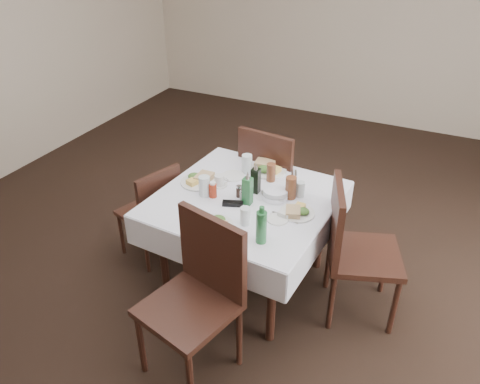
{
  "coord_description": "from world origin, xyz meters",
  "views": [
    {
      "loc": [
        1.24,
        -2.67,
        2.5
      ],
      "look_at": [
        0.03,
        -0.15,
        0.8
      ],
      "focal_mm": 35.0,
      "sensor_mm": 36.0,
      "label": 1
    }
  ],
  "objects_px": {
    "chair_east": "(351,244)",
    "oil_cruet_dark": "(256,180)",
    "water_s": "(245,216)",
    "water_e": "(300,189)",
    "green_bottle": "(261,227)",
    "coffee_mug": "(220,181)",
    "water_n": "(247,164)",
    "oil_cruet_green": "(248,190)",
    "chair_south": "(199,289)",
    "chair_north": "(271,176)",
    "water_w": "(204,186)",
    "chair_west": "(154,209)",
    "ketchup_bottle": "(213,190)",
    "bread_basket": "(275,194)",
    "dining_table": "(245,208)"
  },
  "relations": [
    {
      "from": "chair_east",
      "to": "oil_cruet_dark",
      "type": "height_order",
      "value": "chair_east"
    },
    {
      "from": "water_s",
      "to": "water_e",
      "type": "bearing_deg",
      "value": 66.72
    },
    {
      "from": "green_bottle",
      "to": "coffee_mug",
      "type": "bearing_deg",
      "value": 137.86
    },
    {
      "from": "water_e",
      "to": "oil_cruet_dark",
      "type": "xyz_separation_m",
      "value": [
        -0.31,
        -0.09,
        0.05
      ]
    },
    {
      "from": "water_n",
      "to": "water_s",
      "type": "xyz_separation_m",
      "value": [
        0.28,
        -0.63,
        -0.01
      ]
    },
    {
      "from": "water_e",
      "to": "oil_cruet_green",
      "type": "distance_m",
      "value": 0.39
    },
    {
      "from": "chair_east",
      "to": "chair_south",
      "type": "bearing_deg",
      "value": -130.11
    },
    {
      "from": "chair_east",
      "to": "oil_cruet_green",
      "type": "xyz_separation_m",
      "value": [
        -0.72,
        -0.1,
        0.29
      ]
    },
    {
      "from": "chair_north",
      "to": "oil_cruet_dark",
      "type": "xyz_separation_m",
      "value": [
        0.1,
        -0.56,
        0.28
      ]
    },
    {
      "from": "water_n",
      "to": "water_w",
      "type": "height_order",
      "value": "water_w"
    },
    {
      "from": "chair_west",
      "to": "water_w",
      "type": "distance_m",
      "value": 0.61
    },
    {
      "from": "chair_east",
      "to": "green_bottle",
      "type": "xyz_separation_m",
      "value": [
        -0.46,
        -0.46,
        0.3
      ]
    },
    {
      "from": "chair_east",
      "to": "coffee_mug",
      "type": "distance_m",
      "value": 1.03
    },
    {
      "from": "water_e",
      "to": "green_bottle",
      "type": "height_order",
      "value": "green_bottle"
    },
    {
      "from": "ketchup_bottle",
      "to": "coffee_mug",
      "type": "xyz_separation_m",
      "value": [
        -0.03,
        0.16,
        -0.02
      ]
    },
    {
      "from": "water_n",
      "to": "oil_cruet_dark",
      "type": "bearing_deg",
      "value": -53.29
    },
    {
      "from": "oil_cruet_dark",
      "to": "ketchup_bottle",
      "type": "height_order",
      "value": "oil_cruet_dark"
    },
    {
      "from": "ketchup_bottle",
      "to": "oil_cruet_green",
      "type": "bearing_deg",
      "value": 5.43
    },
    {
      "from": "bread_basket",
      "to": "oil_cruet_green",
      "type": "bearing_deg",
      "value": -132.39
    },
    {
      "from": "chair_north",
      "to": "water_n",
      "type": "relative_size",
      "value": 7.0
    },
    {
      "from": "water_n",
      "to": "ketchup_bottle",
      "type": "height_order",
      "value": "water_n"
    },
    {
      "from": "chair_south",
      "to": "chair_north",
      "type": "bearing_deg",
      "value": 95.34
    },
    {
      "from": "chair_south",
      "to": "coffee_mug",
      "type": "xyz_separation_m",
      "value": [
        -0.31,
        0.85,
        0.21
      ]
    },
    {
      "from": "dining_table",
      "to": "oil_cruet_dark",
      "type": "height_order",
      "value": "oil_cruet_dark"
    },
    {
      "from": "water_e",
      "to": "chair_north",
      "type": "bearing_deg",
      "value": 130.48
    },
    {
      "from": "water_e",
      "to": "green_bottle",
      "type": "distance_m",
      "value": 0.61
    },
    {
      "from": "bread_basket",
      "to": "ketchup_bottle",
      "type": "bearing_deg",
      "value": -155.54
    },
    {
      "from": "chair_east",
      "to": "ketchup_bottle",
      "type": "height_order",
      "value": "chair_east"
    },
    {
      "from": "chair_south",
      "to": "chair_west",
      "type": "xyz_separation_m",
      "value": [
        -0.84,
        0.73,
        -0.11
      ]
    },
    {
      "from": "dining_table",
      "to": "green_bottle",
      "type": "height_order",
      "value": "green_bottle"
    },
    {
      "from": "bread_basket",
      "to": "chair_east",
      "type": "bearing_deg",
      "value": -5.23
    },
    {
      "from": "chair_east",
      "to": "water_n",
      "type": "bearing_deg",
      "value": 161.83
    },
    {
      "from": "chair_west",
      "to": "chair_north",
      "type": "bearing_deg",
      "value": 45.01
    },
    {
      "from": "chair_east",
      "to": "green_bottle",
      "type": "relative_size",
      "value": 4.02
    },
    {
      "from": "dining_table",
      "to": "oil_cruet_dark",
      "type": "relative_size",
      "value": 5.35
    },
    {
      "from": "bread_basket",
      "to": "oil_cruet_dark",
      "type": "height_order",
      "value": "oil_cruet_dark"
    },
    {
      "from": "water_s",
      "to": "oil_cruet_green",
      "type": "relative_size",
      "value": 0.48
    },
    {
      "from": "bread_basket",
      "to": "coffee_mug",
      "type": "distance_m",
      "value": 0.43
    },
    {
      "from": "oil_cruet_dark",
      "to": "green_bottle",
      "type": "height_order",
      "value": "green_bottle"
    },
    {
      "from": "chair_south",
      "to": "water_s",
      "type": "distance_m",
      "value": 0.55
    },
    {
      "from": "chair_east",
      "to": "water_n",
      "type": "distance_m",
      "value": 0.99
    },
    {
      "from": "bread_basket",
      "to": "ketchup_bottle",
      "type": "xyz_separation_m",
      "value": [
        -0.4,
        -0.18,
        0.02
      ]
    },
    {
      "from": "water_e",
      "to": "green_bottle",
      "type": "xyz_separation_m",
      "value": [
        -0.04,
        -0.6,
        0.06
      ]
    },
    {
      "from": "oil_cruet_dark",
      "to": "green_bottle",
      "type": "relative_size",
      "value": 0.95
    },
    {
      "from": "water_s",
      "to": "water_n",
      "type": "bearing_deg",
      "value": 113.96
    },
    {
      "from": "chair_north",
      "to": "chair_east",
      "type": "xyz_separation_m",
      "value": [
        0.83,
        -0.62,
        -0.01
      ]
    },
    {
      "from": "coffee_mug",
      "to": "oil_cruet_green",
      "type": "bearing_deg",
      "value": -25.12
    },
    {
      "from": "chair_south",
      "to": "water_e",
      "type": "xyz_separation_m",
      "value": [
        0.27,
        0.97,
        0.23
      ]
    },
    {
      "from": "chair_east",
      "to": "water_n",
      "type": "xyz_separation_m",
      "value": [
        -0.91,
        0.3,
        0.26
      ]
    },
    {
      "from": "oil_cruet_green",
      "to": "chair_west",
      "type": "bearing_deg",
      "value": 178.98
    }
  ]
}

